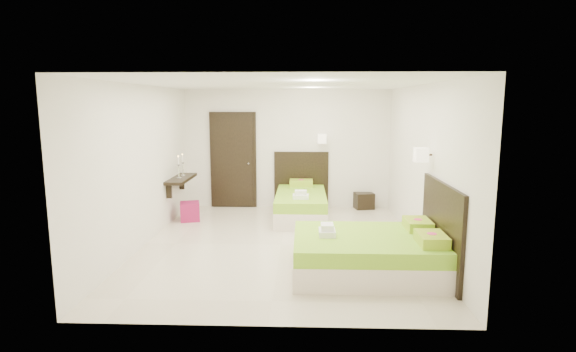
{
  "coord_description": "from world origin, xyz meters",
  "views": [
    {
      "loc": [
        0.36,
        -7.12,
        2.31
      ],
      "look_at": [
        0.1,
        0.3,
        1.1
      ],
      "focal_mm": 28.0,
      "sensor_mm": 36.0,
      "label": 1
    }
  ],
  "objects_px": {
    "nightstand": "(364,201)",
    "bed_double": "(373,252)",
    "bed_single": "(301,203)",
    "ottoman": "(190,211)"
  },
  "relations": [
    {
      "from": "bed_double",
      "to": "nightstand",
      "type": "bearing_deg",
      "value": 84.46
    },
    {
      "from": "bed_double",
      "to": "ottoman",
      "type": "distance_m",
      "value": 4.18
    },
    {
      "from": "nightstand",
      "to": "bed_double",
      "type": "bearing_deg",
      "value": -106.96
    },
    {
      "from": "bed_single",
      "to": "ottoman",
      "type": "xyz_separation_m",
      "value": [
        -2.2,
        -0.35,
        -0.12
      ]
    },
    {
      "from": "bed_single",
      "to": "bed_double",
      "type": "height_order",
      "value": "bed_double"
    },
    {
      "from": "nightstand",
      "to": "ottoman",
      "type": "xyz_separation_m",
      "value": [
        -3.59,
        -1.17,
        0.01
      ]
    },
    {
      "from": "bed_double",
      "to": "nightstand",
      "type": "height_order",
      "value": "bed_double"
    },
    {
      "from": "bed_single",
      "to": "nightstand",
      "type": "height_order",
      "value": "bed_single"
    },
    {
      "from": "bed_double",
      "to": "ottoman",
      "type": "relative_size",
      "value": 5.47
    },
    {
      "from": "bed_double",
      "to": "nightstand",
      "type": "distance_m",
      "value": 3.85
    }
  ]
}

